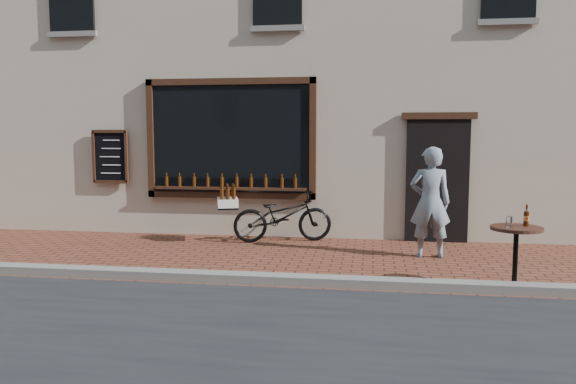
# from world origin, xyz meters

# --- Properties ---
(ground) EXTENTS (90.00, 90.00, 0.00)m
(ground) POSITION_xyz_m (0.00, 0.00, 0.00)
(ground) COLOR brown
(ground) RESTS_ON ground
(kerb) EXTENTS (90.00, 0.25, 0.12)m
(kerb) POSITION_xyz_m (0.00, 0.20, 0.06)
(kerb) COLOR slate
(kerb) RESTS_ON ground
(shop_building) EXTENTS (28.00, 6.20, 10.00)m
(shop_building) POSITION_xyz_m (0.00, 6.50, 5.00)
(shop_building) COLOR #B9A892
(shop_building) RESTS_ON ground
(cargo_bicycle) EXTENTS (2.13, 1.16, 1.00)m
(cargo_bicycle) POSITION_xyz_m (-0.88, 3.04, 0.48)
(cargo_bicycle) COLOR black
(cargo_bicycle) RESTS_ON ground
(bistro_table) EXTENTS (0.63, 0.63, 1.07)m
(bistro_table) POSITION_xyz_m (2.53, 0.35, 0.57)
(bistro_table) COLOR black
(bistro_table) RESTS_ON ground
(pedestrian) EXTENTS (0.66, 0.45, 1.75)m
(pedestrian) POSITION_xyz_m (1.65, 2.14, 0.87)
(pedestrian) COLOR gray
(pedestrian) RESTS_ON ground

